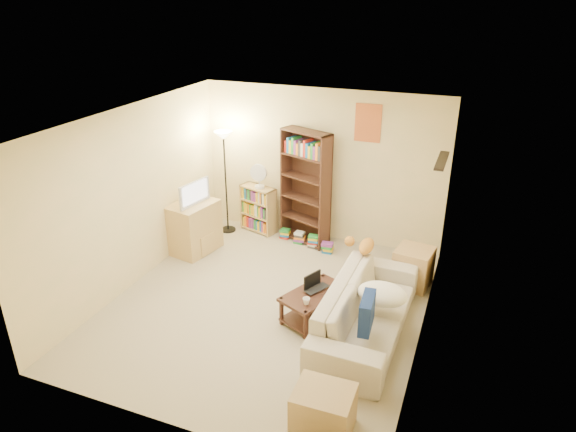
{
  "coord_description": "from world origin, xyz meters",
  "views": [
    {
      "loc": [
        2.36,
        -5.31,
        3.89
      ],
      "look_at": [
        0.06,
        0.62,
        1.05
      ],
      "focal_mm": 32.0,
      "sensor_mm": 36.0,
      "label": 1
    }
  ],
  "objects": [
    {
      "name": "room",
      "position": [
        0.0,
        0.01,
        1.62
      ],
      "size": [
        4.5,
        4.54,
        2.52
      ],
      "color": "tan",
      "rests_on": "ground"
    },
    {
      "name": "sofa",
      "position": [
        1.37,
        -0.13,
        0.33
      ],
      "size": [
        2.27,
        0.96,
        0.65
      ],
      "primitive_type": "imported",
      "rotation": [
        0.0,
        0.0,
        1.55
      ],
      "color": "beige",
      "rests_on": "ground"
    },
    {
      "name": "navy_pillow",
      "position": [
        1.46,
        -0.61,
        0.62
      ],
      "size": [
        0.16,
        0.44,
        0.39
      ],
      "primitive_type": "cube",
      "rotation": [
        0.0,
        0.0,
        1.65
      ],
      "color": "navy",
      "rests_on": "sofa"
    },
    {
      "name": "cream_blanket",
      "position": [
        1.53,
        -0.08,
        0.56
      ],
      "size": [
        0.6,
        0.43,
        0.26
      ],
      "primitive_type": "ellipsoid",
      "color": "white",
      "rests_on": "sofa"
    },
    {
      "name": "tabby_cat",
      "position": [
        1.09,
        0.74,
        0.74
      ],
      "size": [
        0.51,
        0.19,
        0.18
      ],
      "color": "orange",
      "rests_on": "sofa"
    },
    {
      "name": "coffee_table",
      "position": [
        0.69,
        -0.08,
        0.24
      ],
      "size": [
        0.8,
        0.99,
        0.39
      ],
      "rotation": [
        0.0,
        0.0,
        -0.42
      ],
      "color": "#412219",
      "rests_on": "ground"
    },
    {
      "name": "laptop",
      "position": [
        0.73,
        -0.04,
        0.4
      ],
      "size": [
        0.53,
        0.51,
        0.03
      ],
      "primitive_type": "imported",
      "rotation": [
        0.0,
        0.0,
        1.08
      ],
      "color": "black",
      "rests_on": "coffee_table"
    },
    {
      "name": "laptop_screen",
      "position": [
        0.62,
        0.02,
        0.5
      ],
      "size": [
        0.13,
        0.27,
        0.19
      ],
      "primitive_type": "cube",
      "rotation": [
        0.0,
        0.0,
        -0.42
      ],
      "color": "white",
      "rests_on": "laptop"
    },
    {
      "name": "mug",
      "position": [
        0.67,
        -0.36,
        0.43
      ],
      "size": [
        0.14,
        0.14,
        0.08
      ],
      "primitive_type": "imported",
      "rotation": [
        0.0,
        0.0,
        -0.27
      ],
      "color": "white",
      "rests_on": "coffee_table"
    },
    {
      "name": "tv_remote",
      "position": [
        0.89,
        0.14,
        0.4
      ],
      "size": [
        0.07,
        0.16,
        0.02
      ],
      "primitive_type": "cube",
      "rotation": [
        0.0,
        0.0,
        -0.12
      ],
      "color": "black",
      "rests_on": "coffee_table"
    },
    {
      "name": "tv_stand",
      "position": [
        -1.7,
        1.01,
        0.41
      ],
      "size": [
        0.68,
        0.85,
        0.81
      ],
      "primitive_type": "cube",
      "rotation": [
        0.0,
        0.0,
        -0.2
      ],
      "color": "#DCAE6B",
      "rests_on": "ground"
    },
    {
      "name": "television",
      "position": [
        -1.7,
        1.01,
        1.0
      ],
      "size": [
        0.68,
        0.33,
        0.37
      ],
      "primitive_type": "imported",
      "rotation": [
        0.0,
        0.0,
        1.38
      ],
      "color": "black",
      "rests_on": "tv_stand"
    },
    {
      "name": "tall_bookshelf",
      "position": [
        -0.17,
        1.97,
        0.99
      ],
      "size": [
        0.89,
        0.56,
        1.88
      ],
      "rotation": [
        0.0,
        0.0,
        -0.36
      ],
      "color": "#3F2218",
      "rests_on": "ground"
    },
    {
      "name": "short_bookshelf",
      "position": [
        -1.05,
        2.05,
        0.41
      ],
      "size": [
        0.68,
        0.43,
        0.81
      ],
      "rotation": [
        0.0,
        0.0,
        -0.3
      ],
      "color": "tan",
      "rests_on": "ground"
    },
    {
      "name": "desk_fan",
      "position": [
        -1.01,
        2.01,
        1.04
      ],
      "size": [
        0.29,
        0.16,
        0.42
      ],
      "color": "white",
      "rests_on": "short_bookshelf"
    },
    {
      "name": "floor_lamp",
      "position": [
        -1.55,
        1.86,
        1.41
      ],
      "size": [
        0.3,
        0.3,
        1.77
      ],
      "color": "black",
      "rests_on": "ground"
    },
    {
      "name": "side_table",
      "position": [
        1.72,
        1.22,
        0.28
      ],
      "size": [
        0.56,
        0.56,
        0.56
      ],
      "primitive_type": "cube",
      "rotation": [
        0.0,
        0.0,
        -0.15
      ],
      "color": "tan",
      "rests_on": "ground"
    },
    {
      "name": "end_cabinet",
      "position": [
        1.34,
        -1.77,
        0.23
      ],
      "size": [
        0.56,
        0.47,
        0.46
      ],
      "primitive_type": "cube",
      "rotation": [
        0.0,
        0.0,
        0.02
      ],
      "color": "tan",
      "rests_on": "ground"
    },
    {
      "name": "book_stacks",
      "position": [
        -0.08,
        1.82,
        0.1
      ],
      "size": [
        1.01,
        0.39,
        0.23
      ],
      "color": "red",
      "rests_on": "ground"
    }
  ]
}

